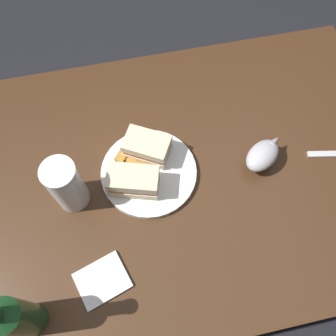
% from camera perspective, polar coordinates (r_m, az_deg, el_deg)
% --- Properties ---
extents(ground_plane, '(6.00, 6.00, 0.00)m').
position_cam_1_polar(ground_plane, '(1.65, 1.73, -11.62)').
color(ground_plane, black).
extents(dining_table, '(1.13, 0.80, 0.76)m').
position_cam_1_polar(dining_table, '(1.28, 2.19, -7.69)').
color(dining_table, '#422816').
rests_on(dining_table, ground).
extents(plate, '(0.24, 0.24, 0.01)m').
position_cam_1_polar(plate, '(0.92, -3.03, -0.71)').
color(plate, white).
rests_on(plate, dining_table).
extents(sandwich_half_left, '(0.13, 0.12, 0.06)m').
position_cam_1_polar(sandwich_half_left, '(0.91, -3.32, 3.31)').
color(sandwich_half_left, beige).
rests_on(sandwich_half_left, plate).
extents(sandwich_half_right, '(0.13, 0.10, 0.07)m').
position_cam_1_polar(sandwich_half_right, '(0.87, -5.48, -2.09)').
color(sandwich_half_right, beige).
rests_on(sandwich_half_right, plate).
extents(potato_wedge_front, '(0.03, 0.06, 0.02)m').
position_cam_1_polar(potato_wedge_front, '(0.92, -5.81, 0.99)').
color(potato_wedge_front, '#B77F33').
rests_on(potato_wedge_front, plate).
extents(potato_wedge_middle, '(0.05, 0.04, 0.01)m').
position_cam_1_polar(potato_wedge_middle, '(0.91, -4.86, 0.29)').
color(potato_wedge_middle, '#AD702D').
rests_on(potato_wedge_middle, plate).
extents(potato_wedge_back, '(0.04, 0.02, 0.02)m').
position_cam_1_polar(potato_wedge_back, '(0.90, -7.02, -2.12)').
color(potato_wedge_back, '#AD702D').
rests_on(potato_wedge_back, plate).
extents(potato_wedge_left_edge, '(0.04, 0.04, 0.02)m').
position_cam_1_polar(potato_wedge_left_edge, '(0.92, -7.19, 1.81)').
color(potato_wedge_left_edge, '#B77F33').
rests_on(potato_wedge_left_edge, plate).
extents(potato_wedge_right_edge, '(0.05, 0.03, 0.02)m').
position_cam_1_polar(potato_wedge_right_edge, '(0.94, -5.40, 3.43)').
color(potato_wedge_right_edge, gold).
rests_on(potato_wedge_right_edge, plate).
extents(pint_glass, '(0.08, 0.08, 0.16)m').
position_cam_1_polar(pint_glass, '(0.87, -15.53, -2.92)').
color(pint_glass, white).
rests_on(pint_glass, dining_table).
extents(gravy_boat, '(0.12, 0.11, 0.06)m').
position_cam_1_polar(gravy_boat, '(0.93, 14.68, 1.96)').
color(gravy_boat, '#B7B7BC').
rests_on(gravy_boat, dining_table).
extents(cider_bottle, '(0.07, 0.07, 0.27)m').
position_cam_1_polar(cider_bottle, '(0.79, -22.98, -20.86)').
color(cider_bottle, '#19421E').
rests_on(cider_bottle, dining_table).
extents(napkin, '(0.13, 0.12, 0.01)m').
position_cam_1_polar(napkin, '(0.86, -10.29, -17.00)').
color(napkin, white).
rests_on(napkin, dining_table).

